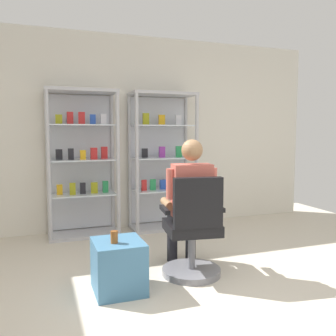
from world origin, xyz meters
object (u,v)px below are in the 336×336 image
object	(u,v)px
display_cabinet_left	(82,162)
office_chair	(193,236)
display_cabinet_right	(161,160)
seated_shopkeeper	(189,199)
storage_crate	(118,266)
tea_glass	(114,237)

from	to	relation	value
display_cabinet_left	office_chair	size ratio (longest dim) A/B	1.98
display_cabinet_right	seated_shopkeeper	bearing A→B (deg)	-99.51
seated_shopkeeper	storage_crate	bearing A→B (deg)	-162.70
display_cabinet_left	office_chair	bearing A→B (deg)	-66.14
seated_shopkeeper	display_cabinet_left	bearing A→B (deg)	116.55
tea_glass	office_chair	bearing A→B (deg)	8.66
storage_crate	office_chair	bearing A→B (deg)	5.57
display_cabinet_right	seated_shopkeeper	world-z (taller)	display_cabinet_right
display_cabinet_right	storage_crate	bearing A→B (deg)	-118.51
display_cabinet_left	display_cabinet_right	xyz separation A→B (m)	(1.10, 0.00, -0.00)
display_cabinet_left	office_chair	xyz separation A→B (m)	(0.80, -1.81, -0.57)
office_chair	seated_shopkeeper	world-z (taller)	seated_shopkeeper
display_cabinet_left	office_chair	world-z (taller)	display_cabinet_left
tea_glass	seated_shopkeeper	bearing A→B (deg)	19.47
office_chair	storage_crate	bearing A→B (deg)	-174.43
tea_glass	display_cabinet_right	bearing A→B (deg)	61.12
storage_crate	tea_glass	distance (m)	0.28
display_cabinet_right	storage_crate	distance (m)	2.26
office_chair	display_cabinet_right	bearing A→B (deg)	80.62
display_cabinet_right	tea_glass	size ratio (longest dim) A/B	18.55
seated_shopkeeper	storage_crate	xyz separation A→B (m)	(-0.75, -0.23, -0.49)
display_cabinet_right	seated_shopkeeper	xyz separation A→B (m)	(-0.28, -1.65, -0.25)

